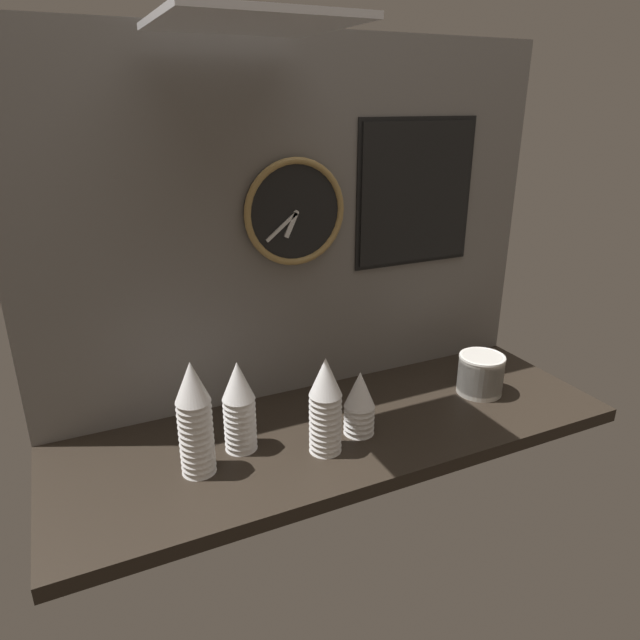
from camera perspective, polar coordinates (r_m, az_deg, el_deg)
name	(u,v)px	position (r m, az deg, el deg)	size (l,w,h in m)	color
ground_plane	(338,431)	(1.68, 1.86, -11.00)	(1.60, 0.56, 0.04)	black
wall_tiled_back	(300,227)	(1.70, -2.03, 9.32)	(1.60, 0.03, 1.05)	slate
cup_stack_center_right	(359,403)	(1.59, 3.97, -8.25)	(0.09, 0.09, 0.19)	white
cup_stack_center_left	(239,406)	(1.52, -8.09, -8.53)	(0.09, 0.09, 0.25)	white
cup_stack_center	(325,405)	(1.49, 0.55, -8.54)	(0.09, 0.09, 0.27)	white
cup_stack_left	(195,418)	(1.43, -12.42, -9.59)	(0.09, 0.09, 0.30)	white
bowl_stack_far_right	(481,373)	(1.88, 15.77, -5.15)	(0.14, 0.14, 0.13)	beige
wall_clock	(295,212)	(1.65, -2.51, 10.70)	(0.31, 0.03, 0.31)	black
menu_board	(416,193)	(1.85, 9.58, 12.39)	(0.42, 0.01, 0.45)	black
ceiling_light_panel	(251,21)	(1.34, -6.90, 27.53)	(0.40, 0.40, 0.02)	white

